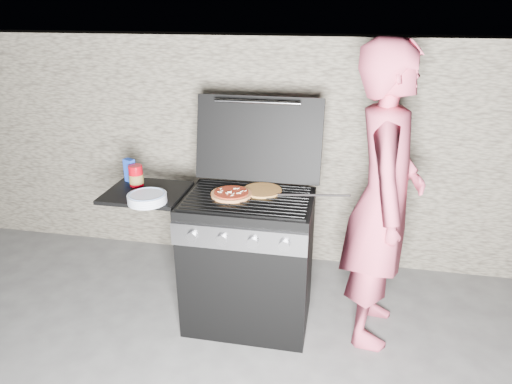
% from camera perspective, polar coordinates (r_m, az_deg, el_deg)
% --- Properties ---
extents(ground, '(50.00, 50.00, 0.00)m').
position_cam_1_polar(ground, '(3.28, -0.89, -15.46)').
color(ground, '#494847').
extents(stone_wall, '(8.00, 0.35, 1.80)m').
position_cam_1_polar(stone_wall, '(3.78, 2.29, 5.36)').
color(stone_wall, gray).
rests_on(stone_wall, ground).
extents(gas_grill, '(1.34, 0.79, 0.91)m').
position_cam_1_polar(gas_grill, '(3.07, -5.56, -8.13)').
color(gas_grill, black).
rests_on(gas_grill, ground).
extents(pizza_topped, '(0.28, 0.28, 0.03)m').
position_cam_1_polar(pizza_topped, '(2.83, -3.10, -0.17)').
color(pizza_topped, gold).
rests_on(pizza_topped, gas_grill).
extents(pizza_plain, '(0.31, 0.31, 0.01)m').
position_cam_1_polar(pizza_plain, '(2.90, 0.79, 0.21)').
color(pizza_plain, '#E1A254').
rests_on(pizza_plain, gas_grill).
extents(sauce_jar, '(0.09, 0.09, 0.14)m').
position_cam_1_polar(sauce_jar, '(3.09, -14.77, 2.00)').
color(sauce_jar, '#A7030F').
rests_on(sauce_jar, gas_grill).
extents(blue_carton, '(0.08, 0.07, 0.16)m').
position_cam_1_polar(blue_carton, '(3.17, -15.50, 2.61)').
color(blue_carton, '#163AAF').
rests_on(blue_carton, gas_grill).
extents(plate_stack, '(0.31, 0.31, 0.05)m').
position_cam_1_polar(plate_stack, '(2.82, -13.45, -0.77)').
color(plate_stack, silver).
rests_on(plate_stack, gas_grill).
extents(person, '(0.50, 0.71, 1.86)m').
position_cam_1_polar(person, '(2.82, 15.64, -1.00)').
color(person, '#CF4B66').
rests_on(person, ground).
extents(tongs, '(0.48, 0.15, 0.10)m').
position_cam_1_polar(tongs, '(2.74, 6.71, -0.28)').
color(tongs, black).
rests_on(tongs, gas_grill).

